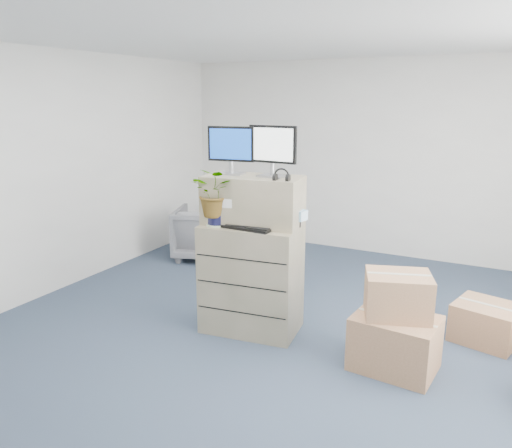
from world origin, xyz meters
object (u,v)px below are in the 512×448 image
object	(u,v)px
monitor_right	(272,148)
water_bottle	(265,213)
office_chair	(204,230)
monitor_left	(231,148)
filing_cabinet_lower	(251,278)
keyboard	(248,227)
potted_plant	(216,199)

from	to	relation	value
monitor_right	water_bottle	distance (m)	0.61
office_chair	monitor_left	bearing A→B (deg)	110.65
monitor_left	office_chair	bearing A→B (deg)	122.35
monitor_left	office_chair	world-z (taller)	monitor_left
water_bottle	office_chair	bearing A→B (deg)	137.05
filing_cabinet_lower	keyboard	xyz separation A→B (m)	(0.04, -0.14, 0.55)
filing_cabinet_lower	office_chair	bearing A→B (deg)	127.21
monitor_right	office_chair	xyz separation A→B (m)	(-1.86, 1.65, -1.40)
monitor_left	potted_plant	world-z (taller)	monitor_left
water_bottle	office_chair	distance (m)	2.58
filing_cabinet_lower	potted_plant	size ratio (longest dim) A/B	2.12
monitor_right	keyboard	bearing A→B (deg)	-117.89
monitor_left	monitor_right	world-z (taller)	monitor_right
filing_cabinet_lower	water_bottle	bearing A→B (deg)	19.34
monitor_right	water_bottle	bearing A→B (deg)	-148.65
monitor_right	office_chair	distance (m)	2.85
monitor_left	water_bottle	xyz separation A→B (m)	(0.36, 0.01, -0.60)
filing_cabinet_lower	keyboard	size ratio (longest dim) A/B	2.21
monitor_left	potted_plant	distance (m)	0.51
keyboard	office_chair	bearing A→B (deg)	136.21
water_bottle	office_chair	world-z (taller)	water_bottle
water_bottle	office_chair	size ratio (longest dim) A/B	0.29
monitor_left	potted_plant	xyz separation A→B (m)	(-0.04, -0.21, -0.46)
filing_cabinet_lower	office_chair	xyz separation A→B (m)	(-1.68, 1.74, -0.13)
monitor_left	water_bottle	distance (m)	0.70
keyboard	potted_plant	bearing A→B (deg)	-171.76
water_bottle	potted_plant	bearing A→B (deg)	-151.17
filing_cabinet_lower	monitor_left	distance (m)	1.28
monitor_right	office_chair	size ratio (longest dim) A/B	0.59
water_bottle	potted_plant	distance (m)	0.48
filing_cabinet_lower	keyboard	distance (m)	0.57
potted_plant	office_chair	size ratio (longest dim) A/B	0.62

